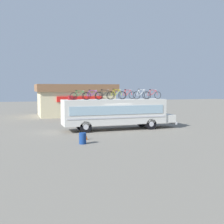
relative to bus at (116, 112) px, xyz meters
The scene contains 13 objects.
ground_plane 1.65m from the bus, behind, with size 120.00×120.00×0.00m, color slate.
bus is the anchor object (origin of this frame).
luggage_bag_1 4.29m from the bus, behind, with size 0.71×0.37×0.36m, color maroon.
rooftop_bicycle_1 3.78m from the bus, behind, with size 1.73×0.44×0.87m.
rooftop_bicycle_2 2.79m from the bus, behind, with size 1.75×0.44×0.90m.
rooftop_bicycle_3 1.93m from the bus, behind, with size 1.74×0.44×0.94m.
rooftop_bicycle_4 1.59m from the bus, 85.18° to the right, with size 1.79×0.44×0.98m.
rooftop_bicycle_5 2.05m from the bus, 14.82° to the left, with size 1.66×0.44×0.94m.
rooftop_bicycle_6 2.89m from the bus, ahead, with size 1.70×0.44×0.97m.
rooftop_bicycle_7 3.92m from the bus, ahead, with size 1.79×0.44×0.93m.
roadside_building 14.77m from the bus, 94.12° to the left, with size 10.82×7.11×4.39m.
trash_bin 7.33m from the bus, 127.88° to the right, with size 0.49×0.49×0.78m, color navy.
traffic_cone 5.87m from the bus, 132.86° to the right, with size 0.32×0.32×0.51m, color orange.
Camera 1 is at (-8.28, -24.37, 3.84)m, focal length 44.57 mm.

